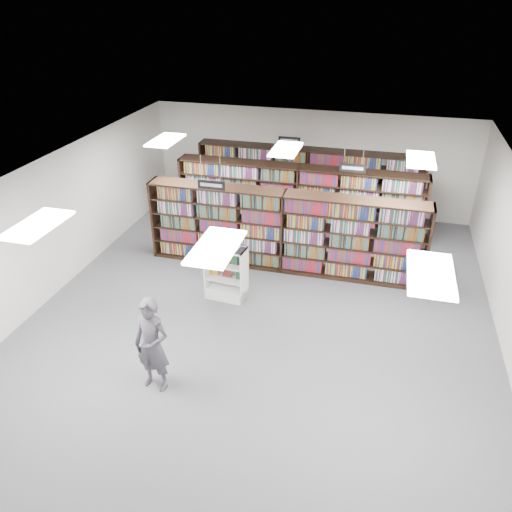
% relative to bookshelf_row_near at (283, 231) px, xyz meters
% --- Properties ---
extents(floor, '(12.00, 12.00, 0.00)m').
position_rel_bookshelf_row_near_xyz_m(floor, '(0.00, -2.00, -1.05)').
color(floor, '#555459').
rests_on(floor, ground).
extents(ceiling, '(10.00, 12.00, 0.10)m').
position_rel_bookshelf_row_near_xyz_m(ceiling, '(0.00, -2.00, 2.15)').
color(ceiling, white).
rests_on(ceiling, wall_back).
extents(wall_back, '(10.00, 0.10, 3.20)m').
position_rel_bookshelf_row_near_xyz_m(wall_back, '(0.00, 4.00, 0.55)').
color(wall_back, silver).
rests_on(wall_back, ground).
extents(wall_front, '(10.00, 0.10, 3.20)m').
position_rel_bookshelf_row_near_xyz_m(wall_front, '(0.00, -8.00, 0.55)').
color(wall_front, silver).
rests_on(wall_front, ground).
extents(wall_left, '(0.10, 12.00, 3.20)m').
position_rel_bookshelf_row_near_xyz_m(wall_left, '(-5.00, -2.00, 0.55)').
color(wall_left, silver).
rests_on(wall_left, ground).
extents(bookshelf_row_near, '(7.00, 0.60, 2.10)m').
position_rel_bookshelf_row_near_xyz_m(bookshelf_row_near, '(0.00, 0.00, 0.00)').
color(bookshelf_row_near, black).
rests_on(bookshelf_row_near, floor).
extents(bookshelf_row_mid, '(7.00, 0.60, 2.10)m').
position_rel_bookshelf_row_near_xyz_m(bookshelf_row_mid, '(0.00, 2.00, 0.00)').
color(bookshelf_row_mid, black).
rests_on(bookshelf_row_mid, floor).
extents(bookshelf_row_far, '(7.00, 0.60, 2.10)m').
position_rel_bookshelf_row_near_xyz_m(bookshelf_row_far, '(0.00, 3.70, 0.00)').
color(bookshelf_row_far, black).
rests_on(bookshelf_row_far, floor).
extents(aisle_sign_left, '(0.65, 0.02, 0.80)m').
position_rel_bookshelf_row_near_xyz_m(aisle_sign_left, '(-1.50, -1.00, 1.48)').
color(aisle_sign_left, '#B2B2B7').
rests_on(aisle_sign_left, ceiling).
extents(aisle_sign_right, '(0.65, 0.02, 0.80)m').
position_rel_bookshelf_row_near_xyz_m(aisle_sign_right, '(1.50, 1.00, 1.48)').
color(aisle_sign_right, '#B2B2B7').
rests_on(aisle_sign_right, ceiling).
extents(aisle_sign_center, '(0.65, 0.02, 0.80)m').
position_rel_bookshelf_row_near_xyz_m(aisle_sign_center, '(-0.50, 3.00, 1.48)').
color(aisle_sign_center, '#B2B2B7').
rests_on(aisle_sign_center, ceiling).
extents(troffer_front_left, '(0.60, 1.20, 0.04)m').
position_rel_bookshelf_row_near_xyz_m(troffer_front_left, '(-3.00, -5.00, 2.11)').
color(troffer_front_left, white).
rests_on(troffer_front_left, ceiling).
extents(troffer_front_center, '(0.60, 1.20, 0.04)m').
position_rel_bookshelf_row_near_xyz_m(troffer_front_center, '(0.00, -5.00, 2.11)').
color(troffer_front_center, white).
rests_on(troffer_front_center, ceiling).
extents(troffer_front_right, '(0.60, 1.20, 0.04)m').
position_rel_bookshelf_row_near_xyz_m(troffer_front_right, '(3.00, -5.00, 2.11)').
color(troffer_front_right, white).
rests_on(troffer_front_right, ceiling).
extents(troffer_back_left, '(0.60, 1.20, 0.04)m').
position_rel_bookshelf_row_near_xyz_m(troffer_back_left, '(-3.00, 0.00, 2.11)').
color(troffer_back_left, white).
rests_on(troffer_back_left, ceiling).
extents(troffer_back_center, '(0.60, 1.20, 0.04)m').
position_rel_bookshelf_row_near_xyz_m(troffer_back_center, '(0.00, 0.00, 2.11)').
color(troffer_back_center, white).
rests_on(troffer_back_center, ceiling).
extents(troffer_back_right, '(0.60, 1.20, 0.04)m').
position_rel_bookshelf_row_near_xyz_m(troffer_back_right, '(3.00, 0.00, 2.11)').
color(troffer_back_right, white).
rests_on(troffer_back_right, ceiling).
extents(endcap_display, '(0.98, 0.55, 1.33)m').
position_rel_bookshelf_row_near_xyz_m(endcap_display, '(-0.98, -1.66, -0.59)').
color(endcap_display, white).
rests_on(endcap_display, floor).
extents(open_book, '(0.67, 0.45, 0.13)m').
position_rel_bookshelf_row_near_xyz_m(open_book, '(-0.86, -1.72, 0.31)').
color(open_book, black).
rests_on(open_book, endcap_display).
extents(shopper, '(0.74, 0.53, 1.88)m').
position_rel_bookshelf_row_near_xyz_m(shopper, '(-1.34, -4.83, -0.11)').
color(shopper, '#4E4852').
rests_on(shopper, floor).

